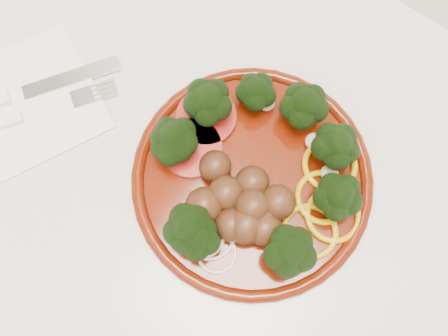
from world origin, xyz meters
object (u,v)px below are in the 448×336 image
Objects in this scene: knife at (4,99)px; plate at (249,177)px; napkin at (29,102)px; fork at (7,121)px.

plate is at bearing -39.62° from knife.
knife is at bearing -146.55° from napkin.
plate is 0.28m from fork.
napkin is 0.03m from fork.
plate is at bearing -34.74° from fork.
knife is (-0.02, -0.01, 0.01)m from napkin.
fork is (-0.00, -0.03, 0.01)m from napkin.
plate reaches higher than knife.
napkin is 0.80× the size of knife.
plate is 0.27m from napkin.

